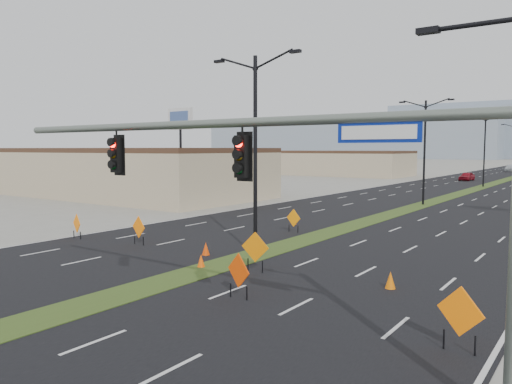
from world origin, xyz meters
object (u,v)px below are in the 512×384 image
Objects in this scene: car_far at (510,168)px; construction_sign_0 at (77,224)px; car_left at (467,176)px; construction_sign_2 at (294,219)px; streetlight_0 at (255,149)px; streetlight_2 at (485,149)px; construction_sign_3 at (255,248)px; cone_1 at (201,261)px; cone_2 at (390,280)px; construction_sign_5 at (460,314)px; construction_sign_1 at (139,228)px; cone_3 at (294,221)px; signal_mast at (304,175)px; cone_0 at (206,249)px; pole_sign_west at (180,126)px; streetlight_1 at (425,149)px; construction_sign_4 at (239,272)px.

car_far reaches higher than construction_sign_0.
construction_sign_2 reaches higher than car_left.
streetlight_2 is at bearing 90.00° from streetlight_0.
streetlight_0 is 6.69× the size of construction_sign_0.
streetlight_2 is 2.34× the size of car_left.
streetlight_0 is 5.60× the size of construction_sign_3.
streetlight_2 is 49.16m from construction_sign_2.
cone_1 is 0.91× the size of cone_2.
construction_sign_5 is at bearing -88.95° from car_far.
construction_sign_1 reaches higher than construction_sign_0.
construction_sign_2 is 2.58× the size of cone_3.
cone_0 is (-10.60, 8.53, -4.45)m from signal_mast.
pole_sign_west is (-19.21, 14.61, 2.14)m from streetlight_0.
streetlight_2 reaches higher than cone_1.
streetlight_1 is 30.71m from construction_sign_1.
construction_sign_5 is at bearing -71.71° from streetlight_1.
car_left is 2.80× the size of construction_sign_2.
car_left is at bearing 119.80° from construction_sign_5.
car_far is (-4.76, 83.88, -4.62)m from streetlight_1.
streetlight_1 is 5.60× the size of construction_sign_3.
construction_sign_0 is at bearing -100.12° from car_far.
construction_sign_1 is 0.92× the size of construction_sign_3.
construction_sign_3 is at bearing -56.88° from construction_sign_2.
construction_sign_5 is at bearing -14.86° from cone_1.
construction_sign_4 is (8.57, -118.28, 0.20)m from car_far.
cone_3 is (-1.68, 2.87, -0.60)m from construction_sign_2.
car_far is at bearing 93.25° from streetlight_1.
construction_sign_0 is 9.51m from cone_0.
signal_mast reaches higher than cone_3.
construction_sign_5 reaches higher than construction_sign_1.
cone_1 is at bearing -81.77° from car_left.
signal_mast is at bearing -5.03° from construction_sign_0.
construction_sign_4 is 31.85m from pole_sign_west.
streetlight_2 is 58.70m from cone_2.
construction_sign_1 is (-15.49, 8.41, -3.82)m from signal_mast.
construction_sign_4 is 2.47× the size of cone_2.
car_left is 72.39m from cone_2.
construction_sign_5 is 2.66× the size of cone_2.
signal_mast is at bearing -115.14° from construction_sign_5.
cone_2 is 16.57m from cone_3.
car_far is 114.49m from construction_sign_0.
streetlight_1 is at bearing 113.20° from construction_sign_4.
signal_mast is at bearing -54.84° from construction_sign_3.
streetlight_2 reaches higher than cone_0.
streetlight_1 is 1.08× the size of pole_sign_west.
construction_sign_1 is 6.82m from cone_1.
streetlight_0 reaches higher than pole_sign_west.
construction_sign_5 reaches higher than construction_sign_2.
construction_sign_1 is at bearing 164.90° from construction_sign_3.
construction_sign_3 is (2.00, -58.82, -4.36)m from streetlight_2.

